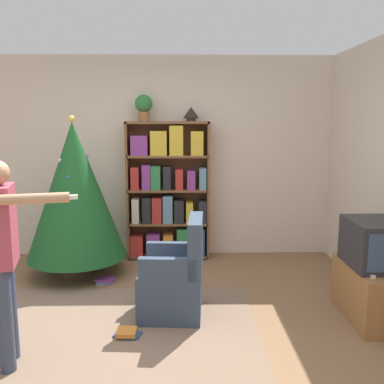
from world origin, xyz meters
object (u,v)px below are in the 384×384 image
(standing_person, at_px, (4,248))
(bookshelf, at_px, (168,193))
(armchair, at_px, (175,281))
(table_lamp, at_px, (191,113))
(television, at_px, (375,244))
(potted_plant, at_px, (144,106))
(christmas_tree, at_px, (75,191))

(standing_person, bearing_deg, bookshelf, 143.63)
(armchair, relative_size, table_lamp, 4.60)
(television, bearing_deg, bookshelf, 136.40)
(television, relative_size, potted_plant, 1.73)
(potted_plant, bearing_deg, television, -39.65)
(bookshelf, bearing_deg, armchair, -85.90)
(bookshelf, height_order, potted_plant, potted_plant)
(standing_person, distance_m, table_lamp, 3.01)
(bookshelf, distance_m, standing_person, 2.71)
(television, bearing_deg, christmas_tree, 157.94)
(potted_plant, bearing_deg, table_lamp, 0.00)
(table_lamp, bearing_deg, television, -48.62)
(bookshelf, height_order, television, bookshelf)
(television, xyz_separation_m, standing_person, (-2.96, -0.68, 0.19))
(christmas_tree, distance_m, armchair, 1.71)
(armchair, height_order, standing_person, standing_person)
(potted_plant, relative_size, table_lamp, 1.64)
(christmas_tree, xyz_separation_m, potted_plant, (0.74, 0.63, 0.97))
(television, relative_size, christmas_tree, 0.31)
(christmas_tree, distance_m, potted_plant, 1.37)
(bookshelf, xyz_separation_m, christmas_tree, (-1.03, -0.62, 0.13))
(standing_person, bearing_deg, armchair, 110.90)
(christmas_tree, bearing_deg, bookshelf, 30.87)
(television, height_order, standing_person, standing_person)
(bookshelf, height_order, christmas_tree, christmas_tree)
(bookshelf, height_order, standing_person, bookshelf)
(television, relative_size, table_lamp, 2.84)
(bookshelf, xyz_separation_m, standing_person, (-1.07, -2.49, 0.03))
(bookshelf, bearing_deg, christmas_tree, -149.13)
(christmas_tree, bearing_deg, potted_plant, 40.22)
(bookshelf, distance_m, christmas_tree, 1.21)
(standing_person, relative_size, table_lamp, 7.56)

